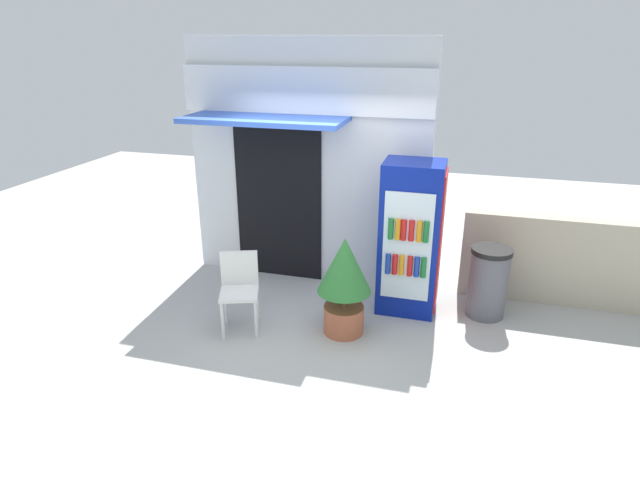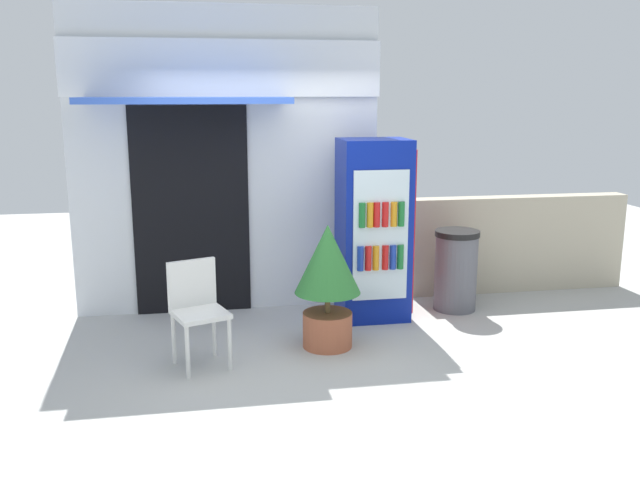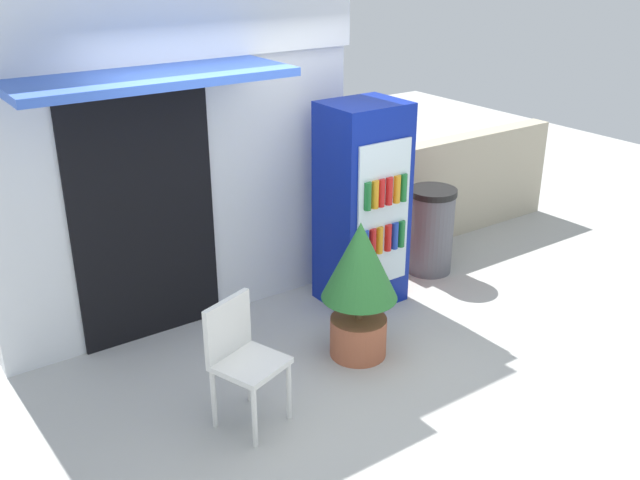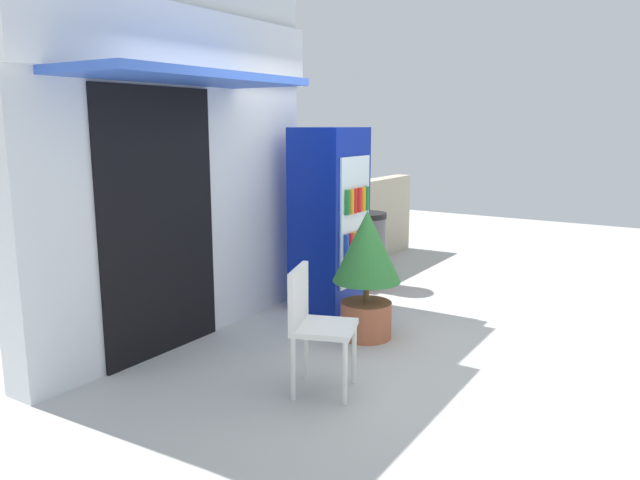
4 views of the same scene
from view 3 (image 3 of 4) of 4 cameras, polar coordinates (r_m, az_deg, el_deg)
name	(u,v)px [view 3 (image 3 of 4)]	position (r m, az deg, el deg)	size (l,w,h in m)	color
ground	(338,383)	(5.43, 1.49, -11.41)	(16.00, 16.00, 0.00)	#B2B2AD
storefront_building	(174,137)	(5.84, -11.69, 8.10)	(3.16, 1.11, 3.13)	silver
drink_cooler	(363,205)	(6.24, 3.50, 2.80)	(0.70, 0.63, 1.83)	navy
plastic_chair	(241,353)	(4.81, -6.38, -9.01)	(0.53, 0.53, 0.89)	silver
potted_plant_near_shop	(360,278)	(5.45, 3.21, -3.11)	(0.60, 0.60, 1.13)	#AD5B3D
trash_bin	(431,230)	(7.05, 8.88, 0.78)	(0.47, 0.47, 0.86)	#595960
stone_boundary_wall	(459,185)	(8.04, 11.11, 4.36)	(2.59, 0.23, 1.11)	#B7AD93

